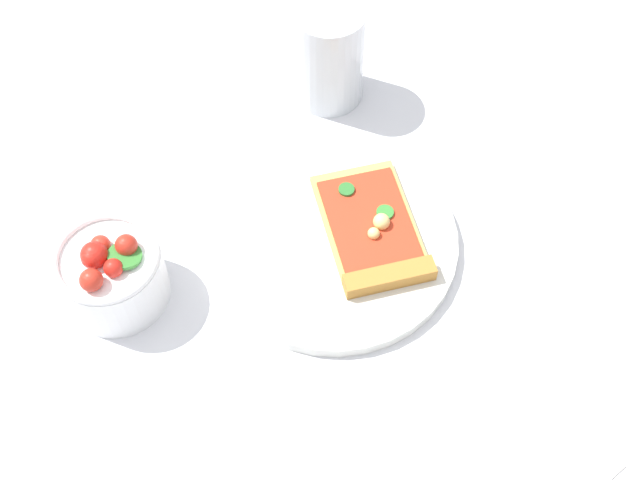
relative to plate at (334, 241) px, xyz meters
The scene contains 6 objects.
ground_plane 0.04m from the plate, 159.00° to the right, with size 2.40×2.40×0.00m, color silver.
plate is the anchor object (origin of this frame).
pizza_slice_main 0.04m from the plate, 37.21° to the right, with size 0.14×0.17×0.02m.
salad_bowl 0.22m from the plate, 159.05° to the left, with size 0.10×0.10×0.08m.
soda_glass 0.22m from the plate, 55.27° to the left, with size 0.08×0.08×0.12m.
paper_napkin 0.26m from the plate, 87.91° to the right, with size 0.12×0.15×0.00m, color silver.
Camera 1 is at (-0.25, -0.35, 0.73)m, focal length 47.14 mm.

